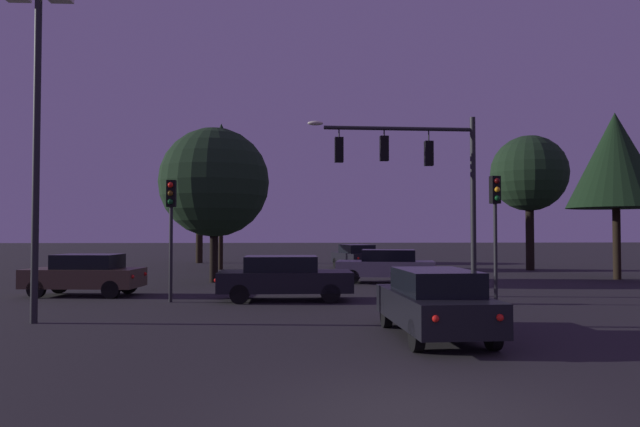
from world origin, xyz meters
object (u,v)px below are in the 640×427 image
car_nearside_lane (434,302)px  tree_right_cluster (615,160)px  tree_behind_sign (529,174)px  car_crossing_left (284,277)px  car_far_lane (386,265)px  car_parked_lot (356,256)px  tree_lot_edge (221,164)px  traffic_light_corner_left (171,215)px  traffic_signal_mast_arm (420,169)px  traffic_light_corner_right (495,213)px  tree_left_far (214,182)px  tree_center_horizon (200,195)px  car_crossing_right (85,274)px  parking_lot_lamp_post (37,115)px

car_nearside_lane → tree_right_cluster: (12.84, 14.81, 5.07)m
car_nearside_lane → tree_behind_sign: tree_behind_sign is taller
car_crossing_left → car_far_lane: (4.58, 6.48, -0.00)m
car_crossing_left → car_far_lane: bearing=54.7°
car_parked_lot → tree_lot_edge: 10.20m
traffic_light_corner_left → tree_lot_edge: (-0.31, 16.24, 3.65)m
traffic_signal_mast_arm → tree_right_cluster: tree_right_cluster is taller
car_parked_lot → tree_behind_sign: bearing=-10.5°
traffic_light_corner_left → traffic_light_corner_right: 10.71m
car_parked_lot → car_far_lane: bearing=-88.5°
traffic_light_corner_right → car_nearside_lane: size_ratio=0.93×
tree_left_far → tree_center_horizon: bearing=101.3°
car_crossing_left → car_far_lane: 7.93m
tree_behind_sign → tree_lot_edge: bearing=175.3°
tree_right_cluster → tree_center_horizon: bearing=145.7°
traffic_light_corner_left → car_crossing_right: size_ratio=0.95×
traffic_signal_mast_arm → car_far_lane: size_ratio=1.40×
tree_center_horizon → car_nearside_lane: bearing=-71.8°
car_crossing_left → tree_center_horizon: tree_center_horizon is taller
car_crossing_right → car_crossing_left: bearing=-13.9°
tree_left_far → tree_lot_edge: (-0.76, 8.84, 1.92)m
tree_right_cluster → traffic_light_corner_right: bearing=-135.7°
car_parked_lot → tree_center_horizon: bearing=147.3°
tree_behind_sign → tree_lot_edge: 18.88m
car_nearside_lane → tree_center_horizon: 32.26m
tree_center_horizon → tree_right_cluster: tree_right_cluster is taller
car_crossing_right → tree_right_cluster: bearing=14.3°
parking_lot_lamp_post → tree_lot_edge: tree_lot_edge is taller
tree_center_horizon → car_parked_lot: bearing=-32.7°
car_far_lane → parking_lot_lamp_post: parking_lot_lamp_post is taller
tree_right_cluster → traffic_light_corner_left: bearing=-158.0°
traffic_light_corner_right → car_parked_lot: traffic_light_corner_right is taller
parking_lot_lamp_post → tree_center_horizon: bearing=90.4°
car_crossing_right → car_nearside_lane: bearing=-39.4°
car_parked_lot → tree_center_horizon: (-10.90, 7.00, 4.25)m
traffic_light_corner_left → car_far_lane: (8.36, 6.75, -2.11)m
tree_right_cluster → tree_lot_edge: bearing=158.2°
car_far_lane → tree_right_cluster: (11.68, 1.33, 5.07)m
car_nearside_lane → tree_lot_edge: bearing=108.1°
car_nearside_lane → tree_left_far: 16.12m
car_crossing_right → tree_center_horizon: bearing=88.1°
car_parked_lot → tree_lot_edge: (-8.42, -0.40, 5.75)m
traffic_signal_mast_arm → tree_left_far: size_ratio=0.91×
car_crossing_left → tree_center_horizon: size_ratio=0.64×
traffic_light_corner_left → tree_center_horizon: tree_center_horizon is taller
car_nearside_lane → car_crossing_right: size_ratio=1.05×
tree_behind_sign → tree_center_horizon: bearing=157.2°
car_crossing_right → tree_behind_sign: tree_behind_sign is taller
traffic_light_corner_left → tree_center_horizon: (-2.80, 23.64, 2.15)m
parking_lot_lamp_post → traffic_light_corner_right: bearing=13.3°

